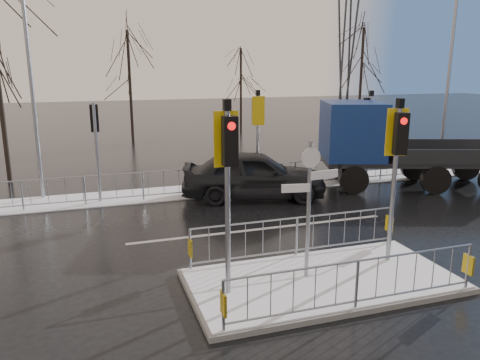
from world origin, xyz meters
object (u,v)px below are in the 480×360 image
object	(u,v)px
car_far_lane	(254,174)
street_lamp_left	(33,74)
street_lamp_right	(450,74)
flatbed_truck	(378,142)
traffic_island	(322,267)

from	to	relation	value
car_far_lane	street_lamp_left	world-z (taller)	street_lamp_left
street_lamp_right	street_lamp_left	xyz separation A→B (m)	(-17.00, 1.00, 0.10)
car_far_lane	flatbed_truck	bearing A→B (deg)	-73.48
flatbed_truck	street_lamp_left	xyz separation A→B (m)	(-12.62, 2.32, 2.69)
flatbed_truck	street_lamp_left	bearing A→B (deg)	169.60
traffic_island	street_lamp_left	size ratio (longest dim) A/B	0.73
traffic_island	car_far_lane	xyz separation A→B (m)	(0.93, 7.06, 0.50)
flatbed_truck	street_lamp_right	distance (m)	5.25
traffic_island	street_lamp_left	distance (m)	12.17
traffic_island	car_far_lane	bearing A→B (deg)	82.50
car_far_lane	street_lamp_right	size ratio (longest dim) A/B	0.65
street_lamp_right	street_lamp_left	bearing A→B (deg)	176.63
street_lamp_left	flatbed_truck	bearing A→B (deg)	-10.40
street_lamp_right	flatbed_truck	bearing A→B (deg)	-163.26
traffic_island	flatbed_truck	xyz separation A→B (m)	(6.21, 7.17, 1.41)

